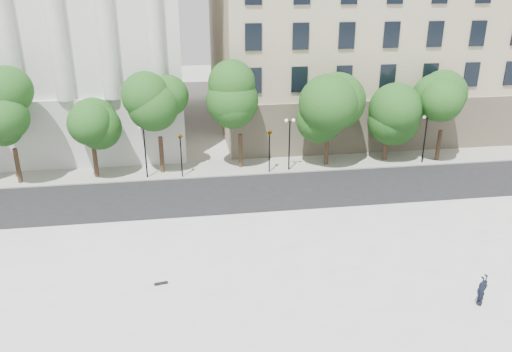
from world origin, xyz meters
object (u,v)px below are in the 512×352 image
object	(u,v)px
traffic_light_west	(180,135)
person_lying	(479,301)
skateboard	(161,283)
traffic_light_east	(270,131)

from	to	relation	value
traffic_light_west	person_lying	world-z (taller)	traffic_light_west
person_lying	skateboard	world-z (taller)	person_lying
traffic_light_west	person_lying	bearing A→B (deg)	-55.08
traffic_light_east	person_lying	size ratio (longest dim) A/B	2.58
skateboard	traffic_light_east	bearing A→B (deg)	52.24
traffic_light_west	traffic_light_east	world-z (taller)	traffic_light_east
traffic_light_west	skateboard	bearing A→B (deg)	-94.65
traffic_light_west	traffic_light_east	xyz separation A→B (m)	(7.20, -0.00, 0.05)
traffic_light_west	skateboard	distance (m)	16.29
traffic_light_east	skateboard	size ratio (longest dim) A/B	5.96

